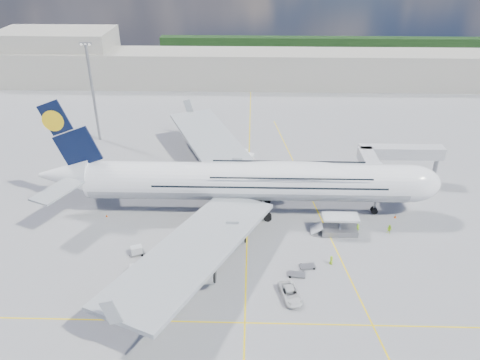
{
  "coord_description": "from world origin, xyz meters",
  "views": [
    {
      "loc": [
        0.67,
        -69.13,
        49.77
      ],
      "look_at": [
        -1.47,
        8.0,
        8.13
      ],
      "focal_mm": 35.0,
      "sensor_mm": 36.0,
      "label": 1
    }
  ],
  "objects_px": {
    "crew_nose": "(358,228)",
    "cone_wing_right_inner": "(208,230)",
    "cone_nose": "(395,216)",
    "baggage_tug": "(193,231)",
    "cargo_loader": "(338,227)",
    "dolly_back": "(137,250)",
    "cone_wing_left_inner": "(232,167)",
    "dolly_row_a": "(136,270)",
    "airliner": "(249,181)",
    "dolly_nose_near": "(297,274)",
    "dolly_row_c": "(181,236)",
    "catering_truck_outer": "(203,125)",
    "light_mast": "(93,91)",
    "cone_tail": "(107,216)",
    "service_van": "(290,294)",
    "crew_van": "(331,260)",
    "cone_wing_left_outer": "(219,155)",
    "jet_bridge": "(389,158)",
    "cone_wing_right_outer": "(160,272)",
    "crew_loader": "(389,229)",
    "crew_tug": "(194,259)",
    "dolly_nose_far": "(308,266)",
    "catering_truck_inner": "(240,157)",
    "crew_wing": "(163,275)"
  },
  "relations": [
    {
      "from": "cone_wing_left_outer",
      "to": "service_van",
      "type": "bearing_deg",
      "value": -74.03
    },
    {
      "from": "crew_van",
      "to": "cone_wing_right_outer",
      "type": "bearing_deg",
      "value": 73.5
    },
    {
      "from": "service_van",
      "to": "crew_nose",
      "type": "height_order",
      "value": "crew_nose"
    },
    {
      "from": "baggage_tug",
      "to": "cone_wing_right_inner",
      "type": "xyz_separation_m",
      "value": [
        2.56,
        1.52,
        -0.57
      ]
    },
    {
      "from": "cone_wing_left_outer",
      "to": "cone_tail",
      "type": "height_order",
      "value": "cone_wing_left_outer"
    },
    {
      "from": "crew_nose",
      "to": "cone_tail",
      "type": "distance_m",
      "value": 48.22
    },
    {
      "from": "cargo_loader",
      "to": "service_van",
      "type": "xyz_separation_m",
      "value": [
        -10.0,
        -17.56,
        -0.46
      ]
    },
    {
      "from": "airliner",
      "to": "crew_tug",
      "type": "distance_m",
      "value": 20.07
    },
    {
      "from": "cargo_loader",
      "to": "cone_wing_right_outer",
      "type": "distance_m",
      "value": 33.27
    },
    {
      "from": "crew_nose",
      "to": "crew_wing",
      "type": "distance_m",
      "value": 36.65
    },
    {
      "from": "cone_wing_right_outer",
      "to": "dolly_row_a",
      "type": "bearing_deg",
      "value": -172.78
    },
    {
      "from": "service_van",
      "to": "crew_van",
      "type": "height_order",
      "value": "crew_van"
    },
    {
      "from": "crew_tug",
      "to": "cone_wing_right_outer",
      "type": "xyz_separation_m",
      "value": [
        -5.26,
        -2.56,
        -0.66
      ]
    },
    {
      "from": "dolly_nose_near",
      "to": "cone_wing_left_inner",
      "type": "bearing_deg",
      "value": 117.58
    },
    {
      "from": "jet_bridge",
      "to": "catering_truck_outer",
      "type": "bearing_deg",
      "value": 145.14
    },
    {
      "from": "jet_bridge",
      "to": "cone_wing_right_inner",
      "type": "distance_m",
      "value": 41.76
    },
    {
      "from": "crew_tug",
      "to": "dolly_nose_far",
      "type": "bearing_deg",
      "value": -12.41
    },
    {
      "from": "cone_nose",
      "to": "cone_tail",
      "type": "distance_m",
      "value": 56.39
    },
    {
      "from": "crew_tug",
      "to": "dolly_back",
      "type": "bearing_deg",
      "value": 155.91
    },
    {
      "from": "light_mast",
      "to": "dolly_row_a",
      "type": "height_order",
      "value": "light_mast"
    },
    {
      "from": "catering_truck_inner",
      "to": "cone_wing_left_inner",
      "type": "distance_m",
      "value": 3.59
    },
    {
      "from": "catering_truck_outer",
      "to": "baggage_tug",
      "type": "bearing_deg",
      "value": -50.25
    },
    {
      "from": "jet_bridge",
      "to": "dolly_nose_near",
      "type": "xyz_separation_m",
      "value": [
        -21.6,
        -30.39,
        -6.54
      ]
    },
    {
      "from": "crew_loader",
      "to": "cone_wing_left_inner",
      "type": "distance_m",
      "value": 39.63
    },
    {
      "from": "dolly_nose_far",
      "to": "cone_nose",
      "type": "height_order",
      "value": "cone_nose"
    },
    {
      "from": "catering_truck_inner",
      "to": "cone_tail",
      "type": "distance_m",
      "value": 35.22
    },
    {
      "from": "light_mast",
      "to": "crew_loader",
      "type": "height_order",
      "value": "light_mast"
    },
    {
      "from": "service_van",
      "to": "catering_truck_inner",
      "type": "bearing_deg",
      "value": 87.09
    },
    {
      "from": "airliner",
      "to": "dolly_nose_near",
      "type": "relative_size",
      "value": 26.48
    },
    {
      "from": "cone_tail",
      "to": "crew_tug",
      "type": "bearing_deg",
      "value": -36.91
    },
    {
      "from": "baggage_tug",
      "to": "cone_wing_right_outer",
      "type": "bearing_deg",
      "value": -129.55
    },
    {
      "from": "crew_nose",
      "to": "cone_nose",
      "type": "bearing_deg",
      "value": 18.87
    },
    {
      "from": "dolly_row_a",
      "to": "cone_wing_right_inner",
      "type": "bearing_deg",
      "value": 41.06
    },
    {
      "from": "cargo_loader",
      "to": "dolly_back",
      "type": "xyz_separation_m",
      "value": [
        -35.78,
        -7.46,
        -0.38
      ]
    },
    {
      "from": "dolly_row_c",
      "to": "crew_van",
      "type": "bearing_deg",
      "value": -27.15
    },
    {
      "from": "light_mast",
      "to": "dolly_nose_near",
      "type": "relative_size",
      "value": 8.53
    },
    {
      "from": "cone_wing_right_inner",
      "to": "cone_tail",
      "type": "xyz_separation_m",
      "value": [
        -20.3,
        4.32,
        -0.06
      ]
    },
    {
      "from": "crew_loader",
      "to": "crew_van",
      "type": "xyz_separation_m",
      "value": [
        -11.99,
        -9.26,
        -0.1
      ]
    },
    {
      "from": "dolly_back",
      "to": "crew_nose",
      "type": "distance_m",
      "value": 40.22
    },
    {
      "from": "dolly_row_c",
      "to": "catering_truck_outer",
      "type": "distance_m",
      "value": 50.15
    },
    {
      "from": "baggage_tug",
      "to": "cone_nose",
      "type": "xyz_separation_m",
      "value": [
        38.65,
        7.0,
        -0.57
      ]
    },
    {
      "from": "catering_truck_outer",
      "to": "crew_nose",
      "type": "xyz_separation_m",
      "value": [
        33.21,
        -47.24,
        -1.22
      ]
    },
    {
      "from": "dolly_row_a",
      "to": "cone_wing_left_inner",
      "type": "height_order",
      "value": "dolly_row_a"
    },
    {
      "from": "cone_wing_right_inner",
      "to": "crew_loader",
      "type": "bearing_deg",
      "value": 0.11
    },
    {
      "from": "dolly_back",
      "to": "baggage_tug",
      "type": "distance_m",
      "value": 10.88
    },
    {
      "from": "crew_nose",
      "to": "cone_wing_left_inner",
      "type": "relative_size",
      "value": 2.88
    },
    {
      "from": "baggage_tug",
      "to": "cargo_loader",
      "type": "bearing_deg",
      "value": -15.02
    },
    {
      "from": "crew_nose",
      "to": "light_mast",
      "type": "bearing_deg",
      "value": 133.17
    },
    {
      "from": "catering_truck_inner",
      "to": "service_van",
      "type": "relative_size",
      "value": 1.14
    },
    {
      "from": "crew_nose",
      "to": "cone_wing_right_inner",
      "type": "height_order",
      "value": "crew_nose"
    }
  ]
}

